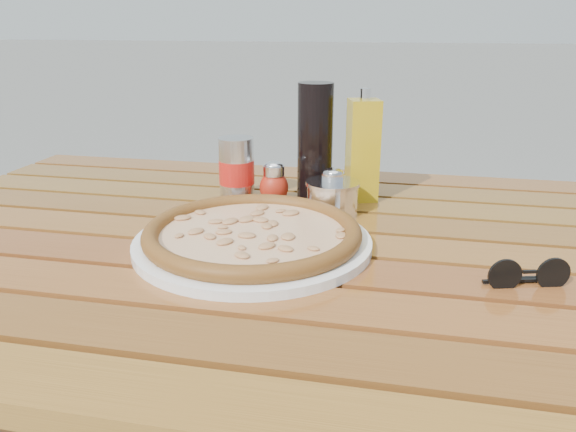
% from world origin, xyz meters
% --- Properties ---
extents(table, '(1.40, 0.90, 0.75)m').
position_xyz_m(table, '(0.00, -0.00, 0.67)').
color(table, '#351B0C').
rests_on(table, ground).
extents(plate, '(0.40, 0.40, 0.01)m').
position_xyz_m(plate, '(-0.04, -0.05, 0.76)').
color(plate, white).
rests_on(plate, table).
extents(pizza, '(0.40, 0.40, 0.03)m').
position_xyz_m(pizza, '(-0.04, -0.05, 0.77)').
color(pizza, '#FFE2B6').
rests_on(pizza, plate).
extents(pepper_shaker, '(0.07, 0.07, 0.08)m').
position_xyz_m(pepper_shaker, '(-0.06, 0.17, 0.79)').
color(pepper_shaker, red).
rests_on(pepper_shaker, table).
extents(oregano_shaker, '(0.07, 0.07, 0.08)m').
position_xyz_m(oregano_shaker, '(0.05, 0.15, 0.79)').
color(oregano_shaker, '#3A421A').
rests_on(oregano_shaker, table).
extents(dark_bottle, '(0.08, 0.08, 0.22)m').
position_xyz_m(dark_bottle, '(0.01, 0.21, 0.86)').
color(dark_bottle, black).
rests_on(dark_bottle, table).
extents(soda_can, '(0.07, 0.07, 0.12)m').
position_xyz_m(soda_can, '(-0.13, 0.18, 0.81)').
color(soda_can, silver).
rests_on(soda_can, table).
extents(olive_oil_cruet, '(0.07, 0.07, 0.21)m').
position_xyz_m(olive_oil_cruet, '(0.10, 0.23, 0.85)').
color(olive_oil_cruet, '#B09112').
rests_on(olive_oil_cruet, table).
extents(parmesan_tin, '(0.13, 0.13, 0.07)m').
position_xyz_m(parmesan_tin, '(0.06, 0.14, 0.78)').
color(parmesan_tin, white).
rests_on(parmesan_tin, table).
extents(sunglasses, '(0.11, 0.05, 0.04)m').
position_xyz_m(sunglasses, '(0.34, -0.10, 0.77)').
color(sunglasses, black).
rests_on(sunglasses, table).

